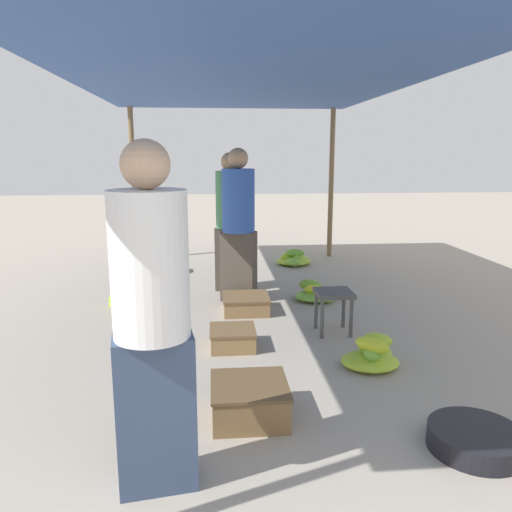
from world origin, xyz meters
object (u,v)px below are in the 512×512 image
object	(u,v)px
stool	(334,299)
banana_pile_right_1	(294,260)
crate_mid	(249,400)
vendor_foreground	(152,317)
crate_far	(233,338)
banana_pile_left_1	(172,266)
shopper_walking_far	(231,220)
crate_near	(246,304)
basin_black	(475,439)
shopper_walking_mid	(238,223)
banana_pile_left_0	(126,302)
banana_pile_right_0	(316,294)
banana_pile_right_2	(373,354)

from	to	relation	value
stool	banana_pile_right_1	xyz separation A→B (m)	(0.11, 2.99, -0.25)
banana_pile_right_1	crate_mid	xyz separation A→B (m)	(-1.02, -4.47, 0.04)
vendor_foreground	crate_far	size ratio (longest dim) A/B	4.36
banana_pile_left_1	shopper_walking_far	distance (m)	1.56
crate_far	shopper_walking_far	xyz separation A→B (m)	(0.06, 1.92, 0.79)
banana_pile_right_1	shopper_walking_far	distance (m)	1.87
banana_pile_right_1	crate_near	bearing A→B (deg)	-111.37
basin_black	stool	bearing A→B (deg)	100.31
shopper_walking_mid	shopper_walking_far	bearing A→B (deg)	98.17
crate_mid	crate_far	world-z (taller)	crate_mid
crate_mid	shopper_walking_mid	world-z (taller)	shopper_walking_mid
crate_mid	vendor_foreground	bearing A→B (deg)	-129.47
stool	crate_near	bearing A→B (deg)	137.79
crate_near	banana_pile_left_0	bearing A→B (deg)	169.64
banana_pile_right_0	banana_pile_right_1	size ratio (longest dim) A/B	0.75
crate_near	stool	bearing A→B (deg)	-42.21
banana_pile_right_1	shopper_walking_far	world-z (taller)	shopper_walking_far
banana_pile_left_1	shopper_walking_mid	distance (m)	1.96
stool	banana_pile_right_2	distance (m)	0.82
basin_black	banana_pile_right_2	xyz separation A→B (m)	(-0.22, 1.18, 0.04)
banana_pile_left_0	banana_pile_right_2	size ratio (longest dim) A/B	0.90
crate_near	shopper_walking_mid	size ratio (longest dim) A/B	0.28
vendor_foreground	crate_mid	distance (m)	1.12
stool	banana_pile_right_2	world-z (taller)	stool
banana_pile_left_1	crate_mid	bearing A→B (deg)	-78.98
shopper_walking_far	banana_pile_left_0	bearing A→B (deg)	-150.21
banana_pile_left_0	crate_far	bearing A→B (deg)	-47.76
crate_far	crate_near	bearing A→B (deg)	79.54
banana_pile_right_0	banana_pile_right_1	bearing A→B (deg)	88.29
banana_pile_left_1	banana_pile_right_2	distance (m)	3.93
stool	crate_mid	distance (m)	1.75
vendor_foreground	shopper_walking_far	bearing A→B (deg)	82.08
stool	shopper_walking_far	distance (m)	1.93
basin_black	banana_pile_right_1	xyz separation A→B (m)	(-0.24, 4.94, 0.01)
vendor_foreground	banana_pile_right_1	bearing A→B (deg)	73.27
basin_black	banana_pile_right_0	world-z (taller)	banana_pile_right_0
banana_pile_right_0	shopper_walking_far	world-z (taller)	shopper_walking_far
banana_pile_right_2	crate_mid	distance (m)	1.26
crate_near	shopper_walking_far	size ratio (longest dim) A/B	0.29
banana_pile_left_1	banana_pile_right_1	distance (m)	1.86
basin_black	shopper_walking_mid	distance (m)	3.42
banana_pile_right_0	crate_mid	distance (m)	2.74
banana_pile_left_0	shopper_walking_far	world-z (taller)	shopper_walking_far
banana_pile_right_2	banana_pile_right_0	bearing A→B (deg)	92.38
crate_mid	basin_black	bearing A→B (deg)	-20.32
crate_near	shopper_walking_far	world-z (taller)	shopper_walking_far
crate_far	shopper_walking_far	bearing A→B (deg)	88.06
basin_black	banana_pile_right_2	distance (m)	1.20
basin_black	crate_far	size ratio (longest dim) A/B	1.35
crate_far	banana_pile_left_1	bearing A→B (deg)	104.23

